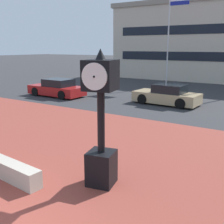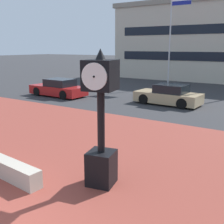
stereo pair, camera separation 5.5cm
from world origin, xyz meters
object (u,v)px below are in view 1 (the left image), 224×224
at_px(street_clock, 101,121).
at_px(flagpole_primary, 171,30).
at_px(car_street_near, 167,95).
at_px(car_street_far, 57,88).

relative_size(street_clock, flagpole_primary, 0.43).
bearing_deg(street_clock, flagpole_primary, 93.83).
distance_m(car_street_near, flagpole_primary, 9.31).
bearing_deg(car_street_near, car_street_far, 103.48).
relative_size(car_street_near, car_street_far, 0.95).
bearing_deg(street_clock, car_street_near, 90.54).
relative_size(car_street_near, flagpole_primary, 0.51).
xyz_separation_m(car_street_far, flagpole_primary, (5.13, 9.17, 4.41)).
xyz_separation_m(car_street_near, car_street_far, (-8.01, -1.50, 0.00)).
height_order(car_street_near, car_street_far, same).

